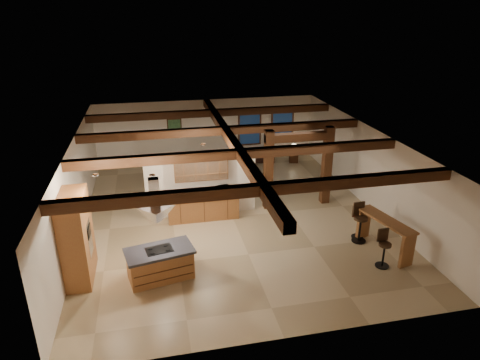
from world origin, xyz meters
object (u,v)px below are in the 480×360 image
(dining_table, at_px, (216,182))
(bar_counter, at_px, (385,230))
(sofa, at_px, (254,155))
(kitchen_island, at_px, (160,263))

(dining_table, relative_size, bar_counter, 0.92)
(dining_table, height_order, bar_counter, bar_counter)
(dining_table, xyz_separation_m, sofa, (2.30, 3.02, -0.05))
(kitchen_island, relative_size, sofa, 0.99)
(sofa, distance_m, bar_counter, 8.82)
(dining_table, distance_m, sofa, 3.79)
(bar_counter, bearing_deg, sofa, 102.18)
(kitchen_island, bearing_deg, dining_table, 66.73)
(sofa, bearing_deg, dining_table, 67.56)
(dining_table, bearing_deg, kitchen_island, -134.08)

